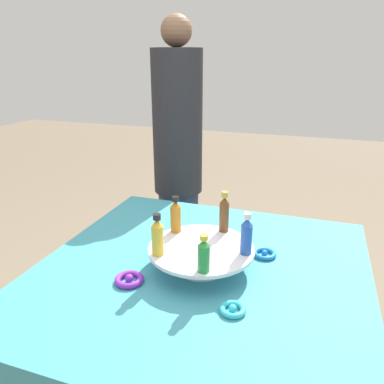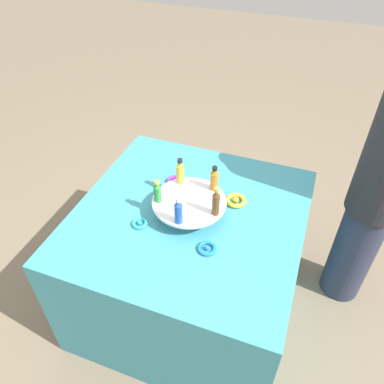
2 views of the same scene
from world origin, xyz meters
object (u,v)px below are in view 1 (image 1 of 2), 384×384
object	(u,v)px
bottle_amber	(176,216)
bottle_brown	(224,213)
bottle_gold	(158,236)
ribbon_bow_gold	(179,234)
ribbon_bow_blue	(265,254)
display_stand	(201,253)
ribbon_bow_teal	(233,309)
person_figure	(178,167)
bottle_blue	(246,235)
bottle_green	(204,255)
ribbon_bow_purple	(129,279)

from	to	relation	value
bottle_amber	bottle_brown	bearing A→B (deg)	110.10
bottle_gold	bottle_amber	world-z (taller)	bottle_gold
ribbon_bow_gold	ribbon_bow_blue	bearing A→B (deg)	83.79
bottle_amber	ribbon_bow_blue	xyz separation A→B (m)	(-0.07, 0.31, -0.13)
display_stand	ribbon_bow_teal	distance (m)	0.25
ribbon_bow_teal	person_figure	xyz separation A→B (m)	(-1.03, -0.55, 0.08)
bottle_blue	ribbon_bow_gold	xyz separation A→B (m)	(-0.18, -0.30, -0.13)
bottle_brown	person_figure	size ratio (longest dim) A/B	0.09
ribbon_bow_gold	bottle_gold	bearing A→B (deg)	7.59
ribbon_bow_gold	ribbon_bow_teal	world-z (taller)	ribbon_bow_gold
bottle_brown	bottle_amber	bearing A→B (deg)	-69.90
bottle_green	ribbon_bow_blue	distance (m)	0.35
bottle_gold	bottle_blue	distance (m)	0.28
display_stand	bottle_green	xyz separation A→B (m)	(0.14, 0.05, 0.08)
display_stand	ribbon_bow_purple	bearing A→B (deg)	-51.21
bottle_gold	bottle_brown	bearing A→B (deg)	146.10
bottle_brown	ribbon_bow_gold	xyz separation A→B (m)	(-0.05, -0.19, -0.14)
bottle_gold	bottle_blue	bearing A→B (deg)	110.10
bottle_brown	bottle_amber	distance (m)	0.17
ribbon_bow_gold	ribbon_bow_purple	world-z (taller)	ribbon_bow_gold
ribbon_bow_teal	person_figure	size ratio (longest dim) A/B	0.05
display_stand	bottle_blue	size ratio (longest dim) A/B	2.53
bottle_brown	ribbon_bow_teal	size ratio (longest dim) A/B	1.99
ribbon_bow_purple	person_figure	world-z (taller)	person_figure
bottle_blue	ribbon_bow_gold	bearing A→B (deg)	-121.68
bottle_brown	ribbon_bow_purple	size ratio (longest dim) A/B	1.62
bottle_gold	ribbon_bow_gold	distance (m)	0.31
display_stand	person_figure	size ratio (longest dim) A/B	0.22
bottle_green	person_figure	world-z (taller)	person_figure
bottle_gold	ribbon_bow_purple	world-z (taller)	bottle_gold
ribbon_bow_teal	ribbon_bow_blue	xyz separation A→B (m)	(-0.34, 0.04, -0.00)
display_stand	ribbon_bow_blue	xyz separation A→B (m)	(-0.15, 0.19, -0.05)
bottle_green	ribbon_bow_blue	bearing A→B (deg)	154.32
bottle_gold	person_figure	bearing A→B (deg)	-162.88
ribbon_bow_teal	bottle_gold	bearing A→B (deg)	-110.38
bottle_gold	bottle_blue	xyz separation A→B (m)	(-0.10, 0.26, 0.00)
bottle_brown	ribbon_bow_purple	world-z (taller)	bottle_brown
bottle_blue	ribbon_bow_blue	world-z (taller)	bottle_blue
bottle_blue	bottle_brown	world-z (taller)	bottle_brown
ribbon_bow_purple	ribbon_bow_teal	distance (m)	0.34
ribbon_bow_purple	bottle_blue	bearing A→B (deg)	115.17
display_stand	person_figure	distance (m)	0.93
bottle_green	bottle_gold	bearing A→B (deg)	-105.90
bottle_blue	ribbon_bow_blue	bearing A→B (deg)	163.54
bottle_blue	ribbon_bow_teal	bearing A→B (deg)	1.83
display_stand	bottle_brown	distance (m)	0.17
bottle_gold	bottle_brown	distance (m)	0.28
display_stand	person_figure	world-z (taller)	person_figure
bottle_gold	bottle_brown	xyz separation A→B (m)	(-0.23, 0.16, 0.01)
ribbon_bow_purple	ribbon_bow_blue	distance (m)	0.49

